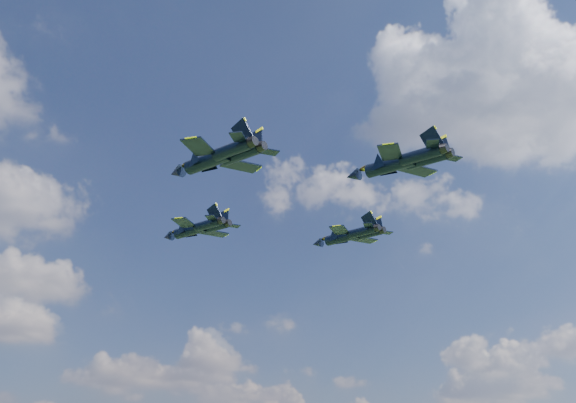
{
  "coord_description": "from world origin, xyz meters",
  "views": [
    {
      "loc": [
        -57.02,
        -82.47,
        23.03
      ],
      "look_at": [
        -4.68,
        3.4,
        61.25
      ],
      "focal_mm": 45.0,
      "sensor_mm": 36.0,
      "label": 1
    }
  ],
  "objects_px": {
    "jet_left": "(205,161)",
    "jet_slot": "(387,166)",
    "jet_lead": "(189,231)",
    "jet_right": "(340,237)"
  },
  "relations": [
    {
      "from": "jet_left",
      "to": "jet_slot",
      "type": "height_order",
      "value": "jet_slot"
    },
    {
      "from": "jet_lead",
      "to": "jet_slot",
      "type": "distance_m",
      "value": 38.37
    },
    {
      "from": "jet_left",
      "to": "jet_slot",
      "type": "xyz_separation_m",
      "value": [
        23.81,
        -8.21,
        1.73
      ]
    },
    {
      "from": "jet_left",
      "to": "jet_slot",
      "type": "bearing_deg",
      "value": -38.28
    },
    {
      "from": "jet_left",
      "to": "jet_right",
      "type": "bearing_deg",
      "value": 4.95
    },
    {
      "from": "jet_slot",
      "to": "jet_lead",
      "type": "bearing_deg",
      "value": 90.1
    },
    {
      "from": "jet_lead",
      "to": "jet_right",
      "type": "relative_size",
      "value": 1.04
    },
    {
      "from": "jet_right",
      "to": "jet_slot",
      "type": "distance_m",
      "value": 23.92
    },
    {
      "from": "jet_left",
      "to": "jet_right",
      "type": "relative_size",
      "value": 1.15
    },
    {
      "from": "jet_lead",
      "to": "jet_right",
      "type": "height_order",
      "value": "jet_lead"
    }
  ]
}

